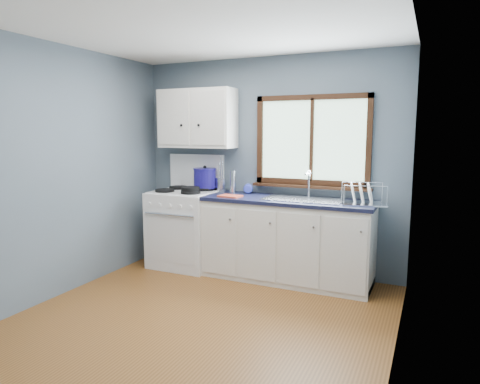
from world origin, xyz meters
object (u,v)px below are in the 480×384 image
at_px(thermos, 233,182).
at_px(stockpot, 205,178).
at_px(utensil_crock, 221,184).
at_px(sink, 303,205).
at_px(skillet, 191,189).
at_px(base_cabinets, 287,244).
at_px(gas_range, 185,226).
at_px(dish_rack, 362,198).

bearing_deg(thermos, stockpot, 173.51).
bearing_deg(utensil_crock, sink, -10.57).
xyz_separation_m(sink, thermos, (-0.89, 0.09, 0.19)).
bearing_deg(thermos, skillet, -149.79).
height_order(base_cabinets, skillet, skillet).
relative_size(gas_range, stockpot, 4.05).
bearing_deg(stockpot, skillet, -95.53).
bearing_deg(dish_rack, utensil_crock, 157.12).
xyz_separation_m(base_cabinets, stockpot, (-1.11, 0.13, 0.67)).
bearing_deg(thermos, sink, -5.74).
xyz_separation_m(base_cabinets, utensil_crock, (-0.93, 0.21, 0.60)).
xyz_separation_m(stockpot, thermos, (0.40, -0.05, -0.03)).
distance_m(sink, stockpot, 1.31).
relative_size(sink, dish_rack, 1.69).
bearing_deg(base_cabinets, gas_range, -179.18).
relative_size(thermos, dish_rack, 0.54).
xyz_separation_m(base_cabinets, dish_rack, (0.80, -0.04, 0.57)).
xyz_separation_m(stockpot, utensil_crock, (0.18, 0.07, -0.08)).
distance_m(base_cabinets, utensil_crock, 1.12).
bearing_deg(base_cabinets, skillet, -171.99).
distance_m(base_cabinets, thermos, 0.96).
height_order(utensil_crock, thermos, utensil_crock).
distance_m(gas_range, base_cabinets, 1.31).
distance_m(sink, dish_rack, 0.63).
bearing_deg(skillet, utensil_crock, 44.92).
height_order(sink, stockpot, stockpot).
relative_size(skillet, stockpot, 1.05).
height_order(gas_range, thermos, gas_range).
xyz_separation_m(utensil_crock, dish_rack, (1.73, -0.25, -0.03)).
bearing_deg(gas_range, skillet, -39.91).
bearing_deg(sink, dish_rack, -3.92).
relative_size(sink, skillet, 2.39).
distance_m(sink, skillet, 1.33).
bearing_deg(utensil_crock, gas_range, -149.31).
distance_m(gas_range, stockpot, 0.64).
relative_size(utensil_crock, thermos, 1.56).
distance_m(gas_range, thermos, 0.83).
height_order(base_cabinets, dish_rack, dish_rack).
distance_m(utensil_crock, dish_rack, 1.75).
bearing_deg(stockpot, base_cabinets, -6.92).
xyz_separation_m(gas_range, stockpot, (0.20, 0.15, 0.59)).
distance_m(base_cabinets, stockpot, 1.30).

